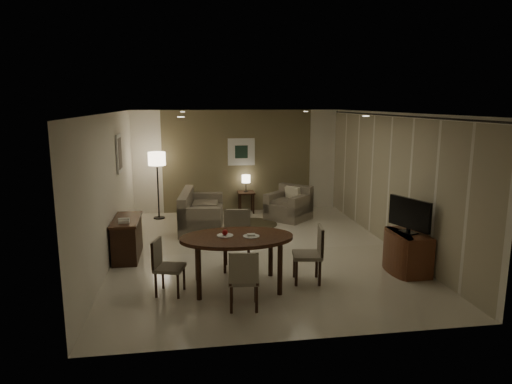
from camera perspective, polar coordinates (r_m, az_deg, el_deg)
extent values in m
cube|color=beige|center=(9.11, 0.19, -7.35)|extent=(5.50, 7.00, 0.00)
cube|color=white|center=(8.64, 0.20, 9.88)|extent=(5.50, 7.00, 0.00)
cube|color=#726747|center=(12.21, -2.33, 3.88)|extent=(5.50, 0.00, 2.70)
cube|color=white|center=(8.79, -17.81, 0.51)|extent=(0.00, 7.00, 2.70)
cube|color=white|center=(9.59, 16.67, 1.42)|extent=(0.00, 7.00, 2.70)
cube|color=#726747|center=(12.20, -2.32, 3.88)|extent=(3.96, 0.03, 2.70)
cylinder|color=black|center=(9.44, 16.72, 9.16)|extent=(0.03, 6.80, 0.03)
cube|color=silver|center=(12.15, -1.85, 5.04)|extent=(0.72, 0.03, 0.72)
cube|color=#192E22|center=(12.14, -1.84, 5.03)|extent=(0.34, 0.01, 0.34)
cube|color=silver|center=(9.89, -16.73, 4.63)|extent=(0.03, 0.60, 0.80)
cube|color=gray|center=(9.89, -16.65, 4.64)|extent=(0.01, 0.46, 0.64)
cylinder|color=white|center=(6.74, -9.37, 9.24)|extent=(0.10, 0.10, 0.01)
cylinder|color=white|center=(7.27, 13.57, 9.21)|extent=(0.10, 0.10, 0.01)
cylinder|color=white|center=(10.34, -9.17, 9.86)|extent=(0.10, 0.10, 0.01)
cylinder|color=white|center=(10.69, 6.24, 9.98)|extent=(0.10, 0.10, 0.01)
cylinder|color=white|center=(7.18, -3.90, -5.46)|extent=(0.26, 0.26, 0.02)
cylinder|color=white|center=(7.13, -0.61, -5.56)|extent=(0.26, 0.26, 0.02)
sphere|color=maroon|center=(7.17, -3.90, -5.05)|extent=(0.09, 0.09, 0.09)
cube|color=white|center=(7.12, -0.61, -5.38)|extent=(0.12, 0.08, 0.03)
cylinder|color=#433926|center=(11.03, -0.41, -4.02)|extent=(1.18, 1.18, 0.01)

